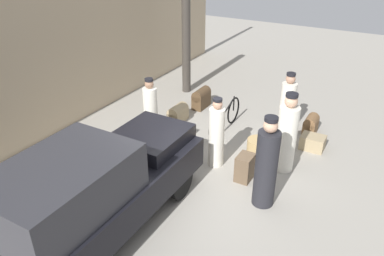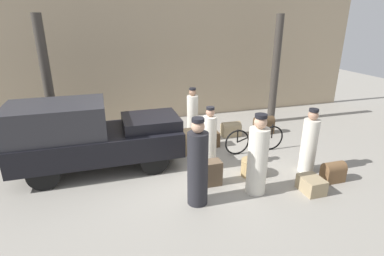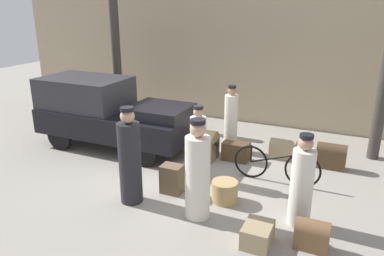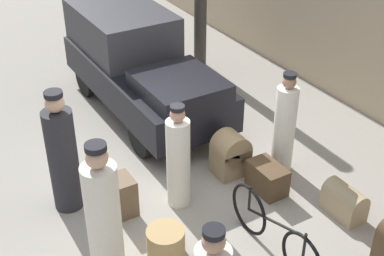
{
  "view_description": "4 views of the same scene",
  "coord_description": "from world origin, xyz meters",
  "px_view_note": "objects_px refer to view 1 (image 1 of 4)",
  "views": [
    {
      "loc": [
        -5.82,
        -3.22,
        4.63
      ],
      "look_at": [
        0.2,
        0.2,
        0.95
      ],
      "focal_mm": 35.0,
      "sensor_mm": 36.0,
      "label": 1
    },
    {
      "loc": [
        -1.85,
        -6.58,
        3.57
      ],
      "look_at": [
        0.2,
        0.2,
        0.95
      ],
      "focal_mm": 28.0,
      "sensor_mm": 36.0,
      "label": 2
    },
    {
      "loc": [
        3.37,
        -6.8,
        3.56
      ],
      "look_at": [
        0.2,
        0.2,
        0.95
      ],
      "focal_mm": 35.0,
      "sensor_mm": 36.0,
      "label": 3
    },
    {
      "loc": [
        5.81,
        -3.15,
        4.95
      ],
      "look_at": [
        0.2,
        0.2,
        0.95
      ],
      "focal_mm": 50.0,
      "sensor_mm": 36.0,
      "label": 4
    }
  ],
  "objects_px": {
    "trunk_barrel_dark": "(171,143)",
    "trunk_wicker_pale": "(177,134)",
    "suitcase_black_upright": "(311,124)",
    "porter_carrying_trunk": "(216,135)",
    "suitcase_small_leather": "(245,168)",
    "wicker_basket": "(258,147)",
    "trunk_umber_medium": "(313,142)",
    "conductor_in_dark_uniform": "(151,114)",
    "porter_with_bicycle": "(287,106)",
    "truck": "(98,186)",
    "porter_standing_middle": "(287,136)",
    "porter_lifting_near_truck": "(266,166)",
    "trunk_large_brown": "(178,113)",
    "bicycle": "(225,118)",
    "suitcase_tan_flat": "(201,98)"
  },
  "relations": [
    {
      "from": "truck",
      "to": "trunk_umber_medium",
      "type": "distance_m",
      "value": 5.24
    },
    {
      "from": "trunk_wicker_pale",
      "to": "suitcase_black_upright",
      "type": "bearing_deg",
      "value": -52.53
    },
    {
      "from": "suitcase_black_upright",
      "to": "porter_standing_middle",
      "type": "bearing_deg",
      "value": 176.73
    },
    {
      "from": "trunk_barrel_dark",
      "to": "trunk_large_brown",
      "type": "height_order",
      "value": "trunk_barrel_dark"
    },
    {
      "from": "truck",
      "to": "wicker_basket",
      "type": "relative_size",
      "value": 8.02
    },
    {
      "from": "porter_lifting_near_truck",
      "to": "trunk_barrel_dark",
      "type": "distance_m",
      "value": 2.52
    },
    {
      "from": "porter_standing_middle",
      "to": "trunk_umber_medium",
      "type": "height_order",
      "value": "porter_standing_middle"
    },
    {
      "from": "trunk_barrel_dark",
      "to": "porter_carrying_trunk",
      "type": "bearing_deg",
      "value": -78.24
    },
    {
      "from": "porter_standing_middle",
      "to": "trunk_umber_medium",
      "type": "bearing_deg",
      "value": -16.9
    },
    {
      "from": "porter_carrying_trunk",
      "to": "suitcase_tan_flat",
      "type": "relative_size",
      "value": 2.51
    },
    {
      "from": "wicker_basket",
      "to": "trunk_large_brown",
      "type": "xyz_separation_m",
      "value": [
        0.57,
        2.51,
        0.03
      ]
    },
    {
      "from": "bicycle",
      "to": "conductor_in_dark_uniform",
      "type": "relative_size",
      "value": 1.08
    },
    {
      "from": "trunk_umber_medium",
      "to": "porter_lifting_near_truck",
      "type": "bearing_deg",
      "value": 172.54
    },
    {
      "from": "trunk_umber_medium",
      "to": "suitcase_tan_flat",
      "type": "height_order",
      "value": "suitcase_tan_flat"
    },
    {
      "from": "bicycle",
      "to": "porter_lifting_near_truck",
      "type": "xyz_separation_m",
      "value": [
        -2.28,
        -1.88,
        0.46
      ]
    },
    {
      "from": "suitcase_small_leather",
      "to": "porter_standing_middle",
      "type": "bearing_deg",
      "value": -36.0
    },
    {
      "from": "suitcase_small_leather",
      "to": "conductor_in_dark_uniform",
      "type": "bearing_deg",
      "value": 82.85
    },
    {
      "from": "suitcase_black_upright",
      "to": "suitcase_small_leather",
      "type": "bearing_deg",
      "value": 165.86
    },
    {
      "from": "conductor_in_dark_uniform",
      "to": "trunk_wicker_pale",
      "type": "xyz_separation_m",
      "value": [
        0.32,
        -0.53,
        -0.55
      ]
    },
    {
      "from": "truck",
      "to": "porter_carrying_trunk",
      "type": "distance_m",
      "value": 2.93
    },
    {
      "from": "trunk_umber_medium",
      "to": "conductor_in_dark_uniform",
      "type": "bearing_deg",
      "value": 115.12
    },
    {
      "from": "suitcase_black_upright",
      "to": "suitcase_tan_flat",
      "type": "distance_m",
      "value": 3.17
    },
    {
      "from": "porter_with_bicycle",
      "to": "suitcase_small_leather",
      "type": "xyz_separation_m",
      "value": [
        -2.44,
        0.1,
        -0.44
      ]
    },
    {
      "from": "wicker_basket",
      "to": "porter_lifting_near_truck",
      "type": "height_order",
      "value": "porter_lifting_near_truck"
    },
    {
      "from": "conductor_in_dark_uniform",
      "to": "trunk_wicker_pale",
      "type": "bearing_deg",
      "value": -58.56
    },
    {
      "from": "porter_with_bicycle",
      "to": "trunk_barrel_dark",
      "type": "bearing_deg",
      "value": 141.91
    },
    {
      "from": "trunk_barrel_dark",
      "to": "suitcase_black_upright",
      "type": "height_order",
      "value": "trunk_barrel_dark"
    },
    {
      "from": "bicycle",
      "to": "suitcase_black_upright",
      "type": "bearing_deg",
      "value": -63.4
    },
    {
      "from": "suitcase_small_leather",
      "to": "trunk_barrel_dark",
      "type": "relative_size",
      "value": 0.81
    },
    {
      "from": "bicycle",
      "to": "trunk_barrel_dark",
      "type": "distance_m",
      "value": 1.82
    },
    {
      "from": "porter_with_bicycle",
      "to": "trunk_wicker_pale",
      "type": "distance_m",
      "value": 2.83
    },
    {
      "from": "trunk_barrel_dark",
      "to": "trunk_wicker_pale",
      "type": "bearing_deg",
      "value": 19.06
    },
    {
      "from": "suitcase_black_upright",
      "to": "trunk_wicker_pale",
      "type": "height_order",
      "value": "suitcase_black_upright"
    },
    {
      "from": "truck",
      "to": "trunk_barrel_dark",
      "type": "height_order",
      "value": "truck"
    },
    {
      "from": "wicker_basket",
      "to": "trunk_umber_medium",
      "type": "relative_size",
      "value": 0.9
    },
    {
      "from": "conductor_in_dark_uniform",
      "to": "trunk_large_brown",
      "type": "height_order",
      "value": "conductor_in_dark_uniform"
    },
    {
      "from": "porter_standing_middle",
      "to": "suitcase_tan_flat",
      "type": "distance_m",
      "value": 3.65
    },
    {
      "from": "porter_with_bicycle",
      "to": "trunk_umber_medium",
      "type": "bearing_deg",
      "value": -120.01
    },
    {
      "from": "trunk_barrel_dark",
      "to": "trunk_wicker_pale",
      "type": "distance_m",
      "value": 0.69
    },
    {
      "from": "wicker_basket",
      "to": "suitcase_tan_flat",
      "type": "height_order",
      "value": "suitcase_tan_flat"
    },
    {
      "from": "bicycle",
      "to": "porter_with_bicycle",
      "type": "relative_size",
      "value": 1.11
    },
    {
      "from": "porter_lifting_near_truck",
      "to": "trunk_wicker_pale",
      "type": "height_order",
      "value": "porter_lifting_near_truck"
    },
    {
      "from": "bicycle",
      "to": "porter_lifting_near_truck",
      "type": "relative_size",
      "value": 0.98
    },
    {
      "from": "porter_with_bicycle",
      "to": "suitcase_small_leather",
      "type": "height_order",
      "value": "porter_with_bicycle"
    },
    {
      "from": "trunk_barrel_dark",
      "to": "suitcase_tan_flat",
      "type": "relative_size",
      "value": 1.12
    },
    {
      "from": "wicker_basket",
      "to": "porter_carrying_trunk",
      "type": "xyz_separation_m",
      "value": [
        -0.83,
        0.66,
        0.53
      ]
    },
    {
      "from": "wicker_basket",
      "to": "porter_with_bicycle",
      "type": "relative_size",
      "value": 0.31
    },
    {
      "from": "truck",
      "to": "trunk_wicker_pale",
      "type": "distance_m",
      "value": 3.36
    },
    {
      "from": "truck",
      "to": "trunk_umber_medium",
      "type": "relative_size",
      "value": 7.18
    },
    {
      "from": "conductor_in_dark_uniform",
      "to": "trunk_barrel_dark",
      "type": "bearing_deg",
      "value": -113.13
    }
  ]
}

